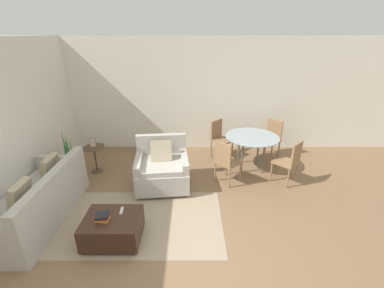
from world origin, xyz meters
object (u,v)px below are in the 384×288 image
(dining_table, at_px, (252,140))
(dining_chair_far_left, at_px, (219,136))
(side_table, at_px, (95,154))
(picture_frame, at_px, (93,143))
(dining_chair_far_right, at_px, (272,136))
(book_stack, at_px, (102,217))
(dining_chair_near_left, at_px, (226,160))
(couch, at_px, (38,203))
(ottoman, at_px, (113,228))
(tv_remote_primary, at_px, (121,211))
(dining_chair_near_right, at_px, (290,160))
(armchair, at_px, (162,169))
(potted_plant, at_px, (70,163))

(dining_table, xyz_separation_m, dining_chair_far_left, (-0.63, 0.63, -0.16))
(side_table, xyz_separation_m, picture_frame, (0.00, 0.00, 0.27))
(picture_frame, relative_size, dining_chair_far_right, 0.22)
(side_table, bearing_deg, book_stack, -68.26)
(book_stack, relative_size, dining_chair_near_left, 0.24)
(dining_chair_far_right, bearing_deg, dining_chair_far_left, 180.00)
(dining_chair_far_right, bearing_deg, couch, -151.73)
(couch, bearing_deg, picture_frame, 76.32)
(ottoman, distance_m, dining_table, 3.31)
(dining_chair_near_left, height_order, dining_chair_far_right, same)
(tv_remote_primary, xyz_separation_m, dining_chair_near_right, (2.96, 1.40, 0.13))
(armchair, relative_size, potted_plant, 1.05)
(couch, relative_size, picture_frame, 10.46)
(side_table, distance_m, dining_chair_near_left, 2.78)
(couch, bearing_deg, armchair, 27.80)
(tv_remote_primary, distance_m, dining_chair_far_right, 3.98)
(side_table, bearing_deg, dining_chair_far_left, 16.06)
(dining_chair_near_right, relative_size, dining_chair_far_left, 1.00)
(armchair, bearing_deg, dining_chair_near_right, 2.40)
(couch, relative_size, potted_plant, 2.00)
(book_stack, relative_size, tv_remote_primary, 1.26)
(armchair, bearing_deg, tv_remote_primary, -109.37)
(side_table, distance_m, dining_chair_near_right, 4.03)
(dining_chair_far_left, xyz_separation_m, dining_chair_far_right, (1.26, 0.00, 0.00))
(side_table, bearing_deg, couch, -103.68)
(tv_remote_primary, xyz_separation_m, picture_frame, (-1.04, 1.87, 0.29))
(dining_chair_near_right, bearing_deg, dining_chair_far_left, 135.00)
(couch, height_order, ottoman, couch)
(dining_chair_near_left, bearing_deg, picture_frame, 170.25)
(dining_chair_near_left, bearing_deg, couch, -160.65)
(armchair, relative_size, dining_chair_far_right, 1.19)
(book_stack, xyz_separation_m, dining_chair_near_right, (3.18, 1.60, 0.08))
(book_stack, bearing_deg, tv_remote_primary, 42.48)
(potted_plant, height_order, dining_chair_near_right, potted_plant)
(armchair, height_order, dining_chair_near_left, armchair)
(couch, relative_size, dining_chair_far_right, 2.27)
(couch, xyz_separation_m, dining_chair_near_left, (3.12, 1.10, 0.22))
(potted_plant, distance_m, dining_chair_near_right, 4.59)
(ottoman, bearing_deg, dining_chair_far_right, 42.62)
(picture_frame, bearing_deg, armchair, -21.00)
(dining_table, xyz_separation_m, dining_chair_near_left, (-0.63, -0.63, -0.16))
(couch, height_order, dining_chair_far_right, same)
(dining_table, height_order, dining_chair_far_left, dining_chair_far_left)
(dining_chair_near_right, bearing_deg, armchair, -177.60)
(side_table, height_order, picture_frame, picture_frame)
(potted_plant, relative_size, dining_chair_far_left, 1.13)
(book_stack, bearing_deg, dining_chair_near_right, 26.74)
(couch, bearing_deg, book_stack, -22.63)
(couch, height_order, potted_plant, potted_plant)
(book_stack, xyz_separation_m, picture_frame, (-0.83, 2.07, 0.25))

